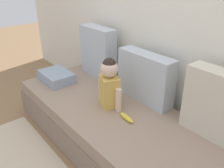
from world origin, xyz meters
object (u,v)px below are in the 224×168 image
at_px(throw_pillow_right, 221,107).
at_px(toddler, 109,83).
at_px(throw_pillow_left, 98,52).
at_px(couch, 116,130).
at_px(folded_blanket, 56,77).
at_px(throw_pillow_center, 145,77).
at_px(banana, 127,118).

bearing_deg(throw_pillow_right, toddler, -159.28).
bearing_deg(throw_pillow_left, couch, -25.32).
relative_size(toddler, folded_blanket, 1.16).
bearing_deg(folded_blanket, throw_pillow_center, 26.86).
xyz_separation_m(throw_pillow_left, toddler, (0.61, -0.33, -0.06)).
relative_size(throw_pillow_left, toddler, 1.23).
bearing_deg(toddler, folded_blanket, -170.29).
xyz_separation_m(throw_pillow_left, throw_pillow_center, (0.74, 0.00, -0.05)).
relative_size(toddler, banana, 2.74).
bearing_deg(throw_pillow_right, banana, -148.04).
bearing_deg(banana, couch, 173.76).
height_order(banana, folded_blanket, folded_blanket).
bearing_deg(throw_pillow_right, throw_pillow_center, 180.00).
bearing_deg(throw_pillow_left, banana, -22.35).
height_order(toddler, banana, toddler).
xyz_separation_m(couch, throw_pillow_right, (0.74, 0.35, 0.47)).
bearing_deg(toddler, throw_pillow_left, 151.81).
relative_size(couch, throw_pillow_right, 4.41).
bearing_deg(couch, throw_pillow_left, 154.68).
bearing_deg(throw_pillow_left, toddler, -28.19).
distance_m(throw_pillow_left, throw_pillow_center, 0.74).
bearing_deg(couch, banana, -6.24).
relative_size(banana, folded_blanket, 0.42).
bearing_deg(toddler, throw_pillow_right, 20.72).
relative_size(throw_pillow_left, banana, 3.38).
relative_size(throw_pillow_left, throw_pillow_center, 0.97).
height_order(throw_pillow_center, toddler, same).
xyz_separation_m(throw_pillow_center, banana, (0.15, -0.37, -0.21)).
xyz_separation_m(couch, throw_pillow_center, (0.00, 0.35, 0.44)).
relative_size(couch, throw_pillow_center, 4.04).
relative_size(couch, banana, 14.05).
distance_m(throw_pillow_right, banana, 0.73).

